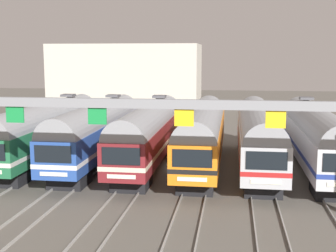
{
  "coord_description": "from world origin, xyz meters",
  "views": [
    {
      "loc": [
        4.29,
        -34.48,
        8.46
      ],
      "look_at": [
        -0.76,
        1.17,
        2.95
      ],
      "focal_mm": 49.26,
      "sensor_mm": 36.0,
      "label": 1
    }
  ],
  "objects_px": {
    "commuter_train_blue": "(97,130)",
    "catenary_gantry": "(140,123)",
    "commuter_train_silver": "(316,135)",
    "commuter_train_orange": "(203,133)",
    "commuter_train_green": "(47,129)",
    "commuter_train_stainless": "(258,134)",
    "commuter_train_maroon": "(149,131)"
  },
  "relations": [
    {
      "from": "commuter_train_blue",
      "to": "catenary_gantry",
      "type": "bearing_deg",
      "value": -65.28
    },
    {
      "from": "commuter_train_silver",
      "to": "commuter_train_orange",
      "type": "bearing_deg",
      "value": -179.97
    },
    {
      "from": "commuter_train_blue",
      "to": "commuter_train_silver",
      "type": "xyz_separation_m",
      "value": [
        16.57,
        0.0,
        0.0
      ]
    },
    {
      "from": "commuter_train_green",
      "to": "catenary_gantry",
      "type": "height_order",
      "value": "catenary_gantry"
    },
    {
      "from": "commuter_train_silver",
      "to": "commuter_train_green",
      "type": "bearing_deg",
      "value": 180.0
    },
    {
      "from": "commuter_train_blue",
      "to": "commuter_train_orange",
      "type": "distance_m",
      "value": 8.28
    },
    {
      "from": "commuter_train_green",
      "to": "catenary_gantry",
      "type": "xyz_separation_m",
      "value": [
        10.36,
        -13.5,
        2.67
      ]
    },
    {
      "from": "commuter_train_blue",
      "to": "commuter_train_stainless",
      "type": "height_order",
      "value": "commuter_train_blue"
    },
    {
      "from": "commuter_train_stainless",
      "to": "catenary_gantry",
      "type": "height_order",
      "value": "catenary_gantry"
    },
    {
      "from": "commuter_train_green",
      "to": "commuter_train_stainless",
      "type": "distance_m",
      "value": 16.57
    },
    {
      "from": "commuter_train_orange",
      "to": "catenary_gantry",
      "type": "xyz_separation_m",
      "value": [
        -2.07,
        -13.49,
        2.67
      ]
    },
    {
      "from": "commuter_train_green",
      "to": "commuter_train_maroon",
      "type": "bearing_deg",
      "value": 0.0
    },
    {
      "from": "commuter_train_orange",
      "to": "catenary_gantry",
      "type": "bearing_deg",
      "value": -98.73
    },
    {
      "from": "commuter_train_blue",
      "to": "commuter_train_stainless",
      "type": "bearing_deg",
      "value": -0.02
    },
    {
      "from": "commuter_train_green",
      "to": "commuter_train_silver",
      "type": "relative_size",
      "value": 1.0
    },
    {
      "from": "commuter_train_stainless",
      "to": "commuter_train_silver",
      "type": "xyz_separation_m",
      "value": [
        4.14,
        0.0,
        0.0
      ]
    },
    {
      "from": "commuter_train_maroon",
      "to": "commuter_train_orange",
      "type": "relative_size",
      "value": 1.0
    },
    {
      "from": "catenary_gantry",
      "to": "commuter_train_orange",
      "type": "bearing_deg",
      "value": 81.27
    },
    {
      "from": "commuter_train_blue",
      "to": "catenary_gantry",
      "type": "xyz_separation_m",
      "value": [
        6.21,
        -13.5,
        2.67
      ]
    },
    {
      "from": "commuter_train_silver",
      "to": "commuter_train_stainless",
      "type": "bearing_deg",
      "value": -179.94
    },
    {
      "from": "commuter_train_green",
      "to": "commuter_train_silver",
      "type": "height_order",
      "value": "same"
    },
    {
      "from": "commuter_train_orange",
      "to": "commuter_train_stainless",
      "type": "xyz_separation_m",
      "value": [
        4.14,
        0.0,
        0.0
      ]
    },
    {
      "from": "commuter_train_orange",
      "to": "commuter_train_silver",
      "type": "xyz_separation_m",
      "value": [
        8.28,
        0.0,
        0.0
      ]
    },
    {
      "from": "commuter_train_orange",
      "to": "commuter_train_silver",
      "type": "distance_m",
      "value": 8.28
    },
    {
      "from": "commuter_train_maroon",
      "to": "commuter_train_green",
      "type": "bearing_deg",
      "value": 180.0
    },
    {
      "from": "commuter_train_maroon",
      "to": "catenary_gantry",
      "type": "relative_size",
      "value": 0.7
    },
    {
      "from": "commuter_train_orange",
      "to": "catenary_gantry",
      "type": "distance_m",
      "value": 13.91
    },
    {
      "from": "commuter_train_stainless",
      "to": "catenary_gantry",
      "type": "xyz_separation_m",
      "value": [
        -6.21,
        -13.49,
        2.67
      ]
    },
    {
      "from": "commuter_train_green",
      "to": "catenary_gantry",
      "type": "relative_size",
      "value": 0.7
    },
    {
      "from": "commuter_train_orange",
      "to": "commuter_train_green",
      "type": "bearing_deg",
      "value": 179.98
    },
    {
      "from": "commuter_train_stainless",
      "to": "commuter_train_silver",
      "type": "height_order",
      "value": "commuter_train_silver"
    },
    {
      "from": "commuter_train_stainless",
      "to": "catenary_gantry",
      "type": "relative_size",
      "value": 0.7
    }
  ]
}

